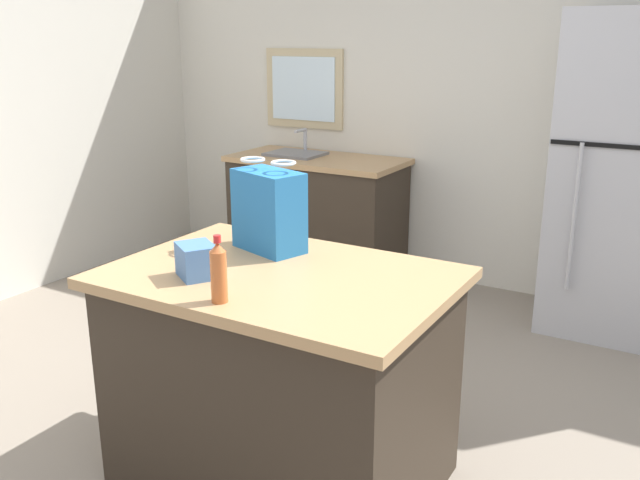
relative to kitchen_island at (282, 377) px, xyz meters
The scene contains 8 objects.
ground 0.45m from the kitchen_island, 49.75° to the left, with size 6.79×6.79×0.00m, color gray.
back_wall 2.78m from the kitchen_island, 89.38° to the left, with size 5.65×0.13×2.62m.
kitchen_island is the anchor object (origin of this frame).
refrigerator 2.49m from the kitchen_island, 67.53° to the left, with size 0.80×0.66×1.89m.
sink_counter 2.56m from the kitchen_island, 117.58° to the left, with size 1.28×0.63×1.07m.
shopping_bag 0.67m from the kitchen_island, 131.72° to the left, with size 0.33×0.25×0.38m.
small_box 0.59m from the kitchen_island, 140.93° to the right, with size 0.15×0.12×0.12m, color #4775B7.
bottle 0.64m from the kitchen_island, 91.61° to the right, with size 0.06×0.06×0.23m.
Camera 1 is at (1.31, -2.07, 1.74)m, focal length 38.35 mm.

